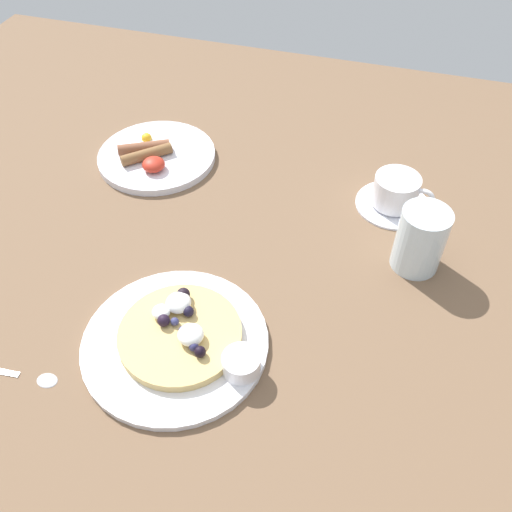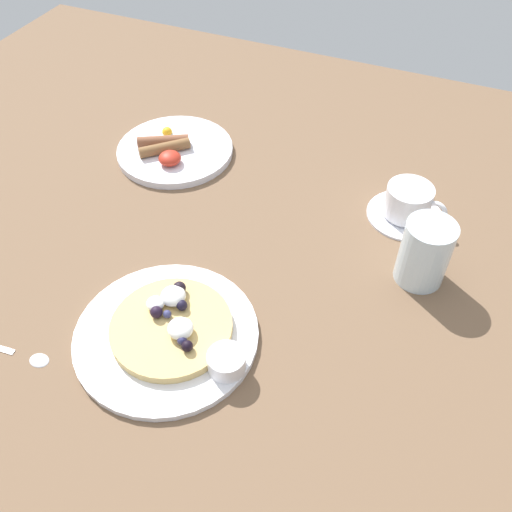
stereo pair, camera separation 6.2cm
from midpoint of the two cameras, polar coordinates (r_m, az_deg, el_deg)
ground_plane at (r=86.86cm, az=-3.53°, el=-2.41°), size 177.63×145.57×3.00cm
pancake_plate at (r=78.10cm, az=-10.63°, el=-8.89°), size 25.77×25.77×1.03cm
pancake_with_berries at (r=77.19cm, az=-10.15°, el=-7.81°), size 17.04×17.04×3.53cm
syrup_ramekin at (r=72.82cm, az=-4.02°, el=-11.16°), size 5.09×5.09×2.74cm
breakfast_plate at (r=109.04cm, az=-11.86°, el=10.03°), size 22.25×22.25×1.38cm
fried_breakfast at (r=107.57cm, az=-12.80°, el=10.38°), size 10.83×12.41×2.49cm
coffee_saucer at (r=98.67cm, az=12.24°, el=5.25°), size 12.92×12.92×0.81cm
coffee_cup at (r=96.66cm, az=12.62°, el=6.61°), size 10.57×7.78×5.24cm
teaspoon at (r=81.35cm, az=-24.65°, el=-11.34°), size 13.49×2.60×0.60cm
water_glass at (r=85.77cm, az=14.70°, el=1.57°), size 7.44×7.44×10.61cm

